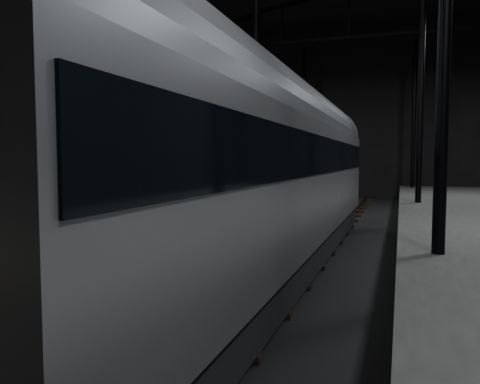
% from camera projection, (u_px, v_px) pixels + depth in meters
% --- Properties ---
extents(ground, '(44.00, 44.00, 0.00)m').
position_uv_depth(ground, '(296.00, 253.00, 14.65)').
color(ground, black).
rests_on(ground, ground).
extents(platform_left, '(9.00, 43.80, 1.00)m').
position_uv_depth(platform_left, '(94.00, 226.00, 17.05)').
color(platform_left, '#4A4A48').
rests_on(platform_left, ground).
extents(tactile_strip, '(0.50, 43.80, 0.01)m').
position_uv_depth(tactile_strip, '(201.00, 217.00, 15.64)').
color(tactile_strip, olive).
rests_on(tactile_strip, platform_left).
extents(track, '(2.40, 43.00, 0.24)m').
position_uv_depth(track, '(296.00, 251.00, 14.65)').
color(track, '#3F3328').
rests_on(track, ground).
extents(train, '(2.79, 18.62, 4.98)m').
position_uv_depth(train, '(271.00, 166.00, 11.52)').
color(train, gray).
rests_on(train, ground).
extents(woman, '(0.63, 0.43, 1.69)m').
position_uv_depth(woman, '(143.00, 195.00, 14.41)').
color(woman, tan).
rests_on(woman, platform_left).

